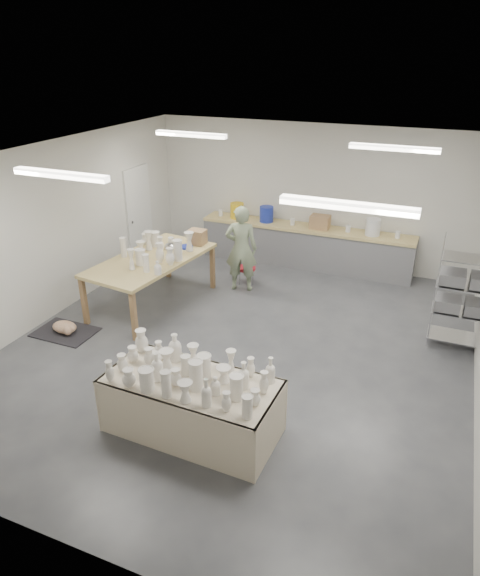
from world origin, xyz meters
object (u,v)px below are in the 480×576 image
at_px(drying_table, 191,402).
at_px(potter, 241,249).
at_px(work_table, 157,256).
at_px(red_stool, 246,269).

relative_size(drying_table, potter, 1.26).
bearing_deg(work_table, drying_table, -45.78).
bearing_deg(red_stool, potter, -90.00).
height_order(work_table, potter, potter).
xyz_separation_m(drying_table, potter, (-1.03, 4.10, 0.43)).
bearing_deg(red_stool, drying_table, -76.73).
xyz_separation_m(drying_table, red_stool, (-1.03, 4.37, -0.11)).
bearing_deg(potter, drying_table, 89.69).
relative_size(work_table, red_stool, 6.03).
relative_size(potter, red_stool, 3.92).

